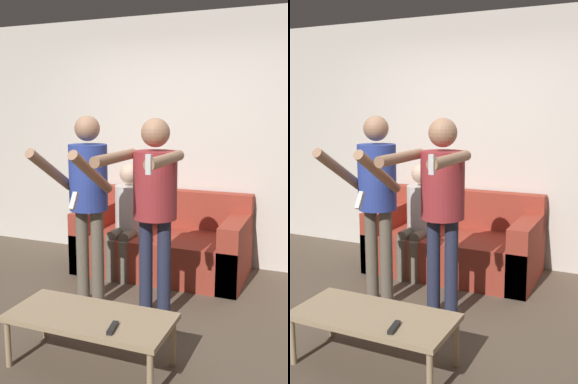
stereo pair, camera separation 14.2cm
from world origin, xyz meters
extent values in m
plane|color=brown|center=(0.00, 0.00, 0.00)|extent=(14.00, 14.00, 0.00)
cube|color=silver|center=(0.00, 1.84, 1.35)|extent=(6.40, 0.06, 2.70)
cube|color=#9E3828|center=(-0.07, 1.33, 0.21)|extent=(1.74, 0.87, 0.42)
cube|color=#9E3828|center=(-0.07, 1.69, 0.62)|extent=(1.74, 0.16, 0.41)
cube|color=#9E3828|center=(-0.84, 1.33, 0.32)|extent=(0.20, 0.87, 0.64)
cube|color=#9E3828|center=(0.70, 1.33, 0.32)|extent=(0.20, 0.87, 0.64)
cylinder|color=#6B6051|center=(-0.44, 0.33, 0.43)|extent=(0.11, 0.11, 0.86)
cylinder|color=#6B6051|center=(-0.29, 0.33, 0.43)|extent=(0.11, 0.11, 0.86)
cylinder|color=#2D429E|center=(-0.37, 0.33, 1.13)|extent=(0.32, 0.32, 0.55)
sphere|color=#A87A5B|center=(-0.37, 0.33, 1.54)|extent=(0.21, 0.21, 0.21)
cylinder|color=#A87A5B|center=(-0.55, 0.06, 1.21)|extent=(0.08, 0.59, 0.40)
cylinder|color=#A87A5B|center=(-0.18, 0.06, 1.21)|extent=(0.08, 0.59, 0.40)
cube|color=white|center=(-0.18, -0.21, 1.05)|extent=(0.04, 0.09, 0.13)
cylinder|color=#282D47|center=(0.15, 0.33, 0.42)|extent=(0.11, 0.11, 0.84)
cylinder|color=#282D47|center=(0.31, 0.33, 0.42)|extent=(0.11, 0.11, 0.84)
cylinder|color=#9E2D33|center=(0.23, 0.33, 1.11)|extent=(0.35, 0.35, 0.54)
sphere|color=#A87A5B|center=(0.23, 0.33, 1.52)|extent=(0.23, 0.23, 0.23)
cylinder|color=#A87A5B|center=(0.04, 0.01, 1.35)|extent=(0.08, 0.64, 0.08)
cylinder|color=#A87A5B|center=(0.43, 0.01, 1.35)|extent=(0.08, 0.64, 0.08)
cube|color=white|center=(0.43, -0.31, 1.35)|extent=(0.04, 0.03, 0.13)
cylinder|color=#6B6051|center=(-0.46, 0.92, 0.21)|extent=(0.11, 0.11, 0.42)
cylinder|color=#6B6051|center=(-0.32, 0.92, 0.21)|extent=(0.11, 0.11, 0.42)
cylinder|color=#6B6051|center=(-0.46, 1.08, 0.45)|extent=(0.11, 0.32, 0.11)
cylinder|color=#6B6051|center=(-0.32, 1.08, 0.45)|extent=(0.11, 0.32, 0.11)
cylinder|color=silver|center=(-0.39, 1.24, 0.67)|extent=(0.31, 0.31, 0.50)
sphere|color=beige|center=(-0.39, 1.24, 1.05)|extent=(0.21, 0.21, 0.21)
cube|color=tan|center=(0.10, -0.52, 0.35)|extent=(1.09, 0.50, 0.04)
cylinder|color=tan|center=(-0.41, -0.73, 0.16)|extent=(0.04, 0.04, 0.33)
cylinder|color=tan|center=(0.61, -0.73, 0.16)|extent=(0.04, 0.04, 0.33)
cylinder|color=tan|center=(-0.41, -0.31, 0.16)|extent=(0.04, 0.04, 0.33)
cylinder|color=tan|center=(0.61, -0.31, 0.16)|extent=(0.04, 0.04, 0.33)
cube|color=black|center=(0.32, -0.65, 0.38)|extent=(0.06, 0.15, 0.02)
camera|label=1|loc=(1.46, -2.93, 1.69)|focal=42.00mm
camera|label=2|loc=(1.59, -2.88, 1.69)|focal=42.00mm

